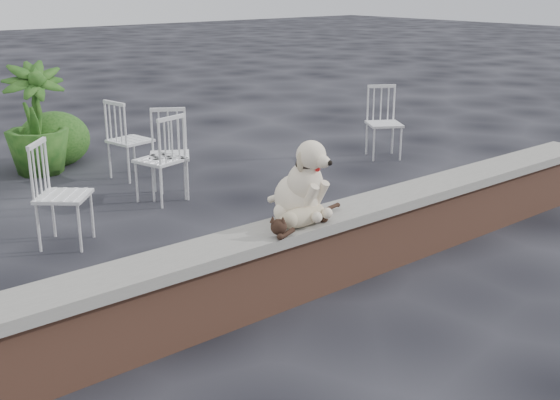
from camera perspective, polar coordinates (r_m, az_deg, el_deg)
ground at (r=5.70m, az=7.31°, el=-5.67°), size 60.00×60.00×0.00m
brick_wall at (r=5.61m, az=7.41°, el=-3.33°), size 6.00×0.30×0.50m
capstone at (r=5.51m, az=7.53°, el=-0.51°), size 6.20×0.40×0.08m
dog at (r=4.97m, az=1.43°, el=1.83°), size 0.48×0.59×0.62m
cat at (r=4.88m, az=1.85°, el=-1.28°), size 1.00×0.38×0.17m
chair_d at (r=9.16m, az=8.67°, el=6.38°), size 0.77×0.77×0.94m
chair_c at (r=7.32m, az=-9.96°, el=3.43°), size 0.68×0.68×0.94m
chair_a at (r=6.29m, az=-17.58°, el=0.47°), size 0.79×0.79×0.94m
chair_e at (r=8.29m, az=-12.36°, el=4.97°), size 0.65×0.65×0.94m
chair_b at (r=7.49m, az=-9.18°, el=3.79°), size 0.77×0.77×0.94m
potted_plant_b at (r=8.76m, az=-19.66°, el=6.35°), size 0.89×0.89×1.34m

